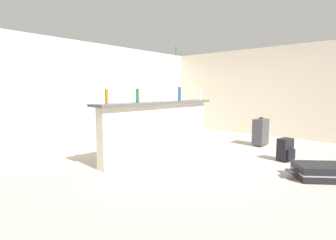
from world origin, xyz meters
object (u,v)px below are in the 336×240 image
object	(u,v)px
dining_table	(176,114)
suitcase_flat_black	(320,172)
bottle_amber	(107,96)
pendant_lamp	(176,74)
bottle_blue	(180,94)
backpack_black	(285,150)
bottle_white	(162,96)
dining_chair_near_partition	(188,120)
bottle_green	(138,96)
bottle_clear	(200,94)
suitcase_upright_charcoal	(261,132)

from	to	relation	value
dining_table	suitcase_flat_black	size ratio (longest dim) A/B	1.28
bottle_amber	pendant_lamp	world-z (taller)	pendant_lamp
bottle_blue	backpack_black	distance (m)	2.34
bottle_white	dining_chair_near_partition	distance (m)	1.94
bottle_amber	backpack_black	distance (m)	3.35
bottle_green	bottle_clear	xyz separation A→B (m)	(1.89, -0.04, -0.00)
bottle_green	backpack_black	size ratio (longest dim) A/B	0.59
bottle_green	dining_table	distance (m)	2.73
bottle_white	pendant_lamp	world-z (taller)	pendant_lamp
bottle_amber	pendant_lamp	xyz separation A→B (m)	(3.10, 1.11, 0.55)
bottle_green	pendant_lamp	world-z (taller)	pendant_lamp
bottle_white	bottle_blue	distance (m)	0.57
bottle_green	bottle_white	size ratio (longest dim) A/B	1.22
pendant_lamp	suitcase_upright_charcoal	size ratio (longest dim) A/B	1.29
bottle_green	dining_chair_near_partition	xyz separation A→B (m)	(2.33, 0.63, -0.69)
backpack_black	suitcase_flat_black	bearing A→B (deg)	-134.44
bottle_blue	suitcase_flat_black	world-z (taller)	bottle_blue
bottle_white	bottle_green	bearing A→B (deg)	179.10
bottle_green	backpack_black	world-z (taller)	bottle_green
bottle_white	suitcase_upright_charcoal	distance (m)	2.64
bottle_amber	suitcase_flat_black	size ratio (longest dim) A/B	0.28
bottle_clear	suitcase_flat_black	world-z (taller)	bottle_clear
pendant_lamp	backpack_black	bearing A→B (deg)	-101.89
suitcase_upright_charcoal	bottle_white	bearing A→B (deg)	154.21
bottle_blue	pendant_lamp	distance (m)	1.85
bottle_clear	dining_chair_near_partition	world-z (taller)	bottle_clear
bottle_amber	dining_chair_near_partition	world-z (taller)	bottle_amber
dining_table	dining_chair_near_partition	size ratio (longest dim) A/B	1.18
bottle_clear	dining_table	size ratio (longest dim) A/B	0.22
dining_table	dining_chair_near_partition	bearing A→B (deg)	-100.03
bottle_green	dining_chair_near_partition	bearing A→B (deg)	15.02
bottle_amber	pendant_lamp	bearing A→B (deg)	19.73
dining_chair_near_partition	pendant_lamp	xyz separation A→B (m)	(0.17, 0.57, 1.24)
dining_table	pendant_lamp	world-z (taller)	pendant_lamp
pendant_lamp	backpack_black	size ratio (longest dim) A/B	2.05
bottle_amber	dining_chair_near_partition	distance (m)	3.06
bottle_white	bottle_blue	size ratio (longest dim) A/B	0.70
dining_table	bottle_white	bearing A→B (deg)	-147.42
dining_chair_near_partition	pendant_lamp	size ratio (longest dim) A/B	1.08
bottle_white	dining_chair_near_partition	world-z (taller)	bottle_white
bottle_green	dining_table	size ratio (longest dim) A/B	0.23
bottle_blue	suitcase_flat_black	bearing A→B (deg)	-91.38
bottle_white	bottle_clear	bearing A→B (deg)	-1.37
bottle_white	bottle_amber	bearing A→B (deg)	175.46
pendant_lamp	bottle_green	bearing A→B (deg)	-154.39
dining_chair_near_partition	backpack_black	xyz separation A→B (m)	(-0.50, -2.62, -0.31)
bottle_clear	dining_chair_near_partition	size ratio (longest dim) A/B	0.26
pendant_lamp	suitcase_flat_black	distance (m)	4.46
dining_chair_near_partition	pendant_lamp	world-z (taller)	pendant_lamp
suitcase_upright_charcoal	bottle_clear	bearing A→B (deg)	132.94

